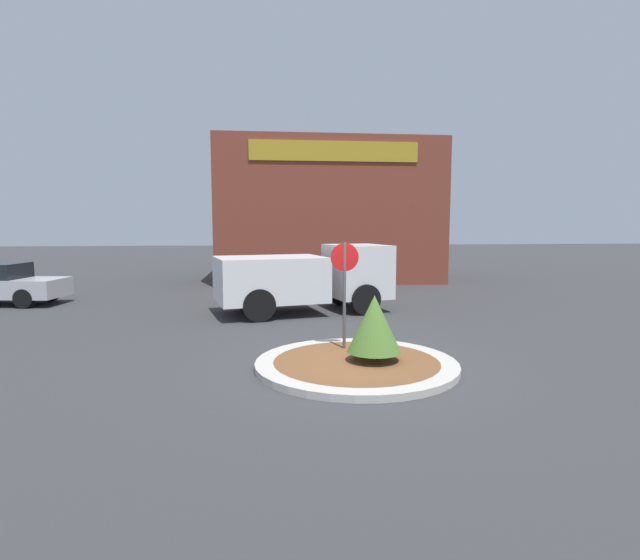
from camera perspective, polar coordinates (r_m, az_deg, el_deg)
ground_plane at (r=10.11m, az=4.15°, el=-9.97°), size 120.00×120.00×0.00m
traffic_island at (r=10.10m, az=4.16°, el=-9.59°), size 4.03×4.03×0.14m
stop_sign at (r=10.80m, az=2.82°, el=0.12°), size 0.61×0.07×2.46m
island_shrub at (r=9.96m, az=6.22°, el=-4.98°), size 1.08×1.08×1.32m
utility_truck at (r=16.09m, az=-1.72°, el=0.37°), size 5.87×3.43×2.17m
storefront_building at (r=25.95m, az=0.71°, el=7.75°), size 10.98×6.07×6.94m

